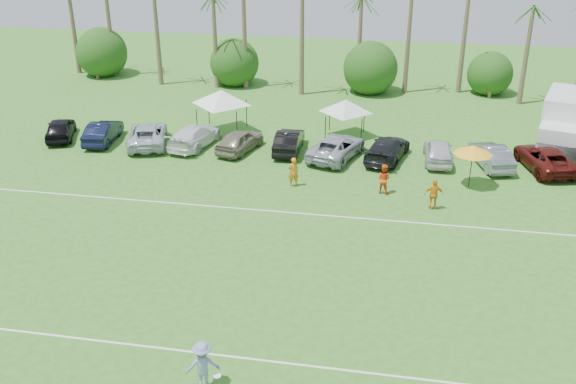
# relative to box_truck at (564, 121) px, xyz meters

# --- Properties ---
(ground) EXTENTS (120.00, 120.00, 0.00)m
(ground) POSITION_rel_box_truck_xyz_m (-19.48, -26.84, -1.88)
(ground) COLOR #346E21
(ground) RESTS_ON ground
(field_lines) EXTENTS (80.00, 12.10, 0.01)m
(field_lines) POSITION_rel_box_truck_xyz_m (-19.48, -18.84, -1.88)
(field_lines) COLOR white
(field_lines) RESTS_ON ground
(palm_tree_8) EXTENTS (2.40, 2.40, 8.90)m
(palm_tree_8) POSITION_rel_box_truck_xyz_m (-6.48, 11.16, 5.60)
(palm_tree_8) COLOR brown
(palm_tree_8) RESTS_ON ground
(bush_tree_0) EXTENTS (4.00, 4.00, 4.00)m
(bush_tree_0) POSITION_rel_box_truck_xyz_m (-38.48, 12.16, -0.09)
(bush_tree_0) COLOR brown
(bush_tree_0) RESTS_ON ground
(bush_tree_1) EXTENTS (4.00, 4.00, 4.00)m
(bush_tree_1) POSITION_rel_box_truck_xyz_m (-25.48, 12.16, -0.09)
(bush_tree_1) COLOR brown
(bush_tree_1) RESTS_ON ground
(bush_tree_2) EXTENTS (4.00, 4.00, 4.00)m
(bush_tree_2) POSITION_rel_box_truck_xyz_m (-13.48, 12.16, -0.09)
(bush_tree_2) COLOR brown
(bush_tree_2) RESTS_ON ground
(bush_tree_3) EXTENTS (4.00, 4.00, 4.00)m
(bush_tree_3) POSITION_rel_box_truck_xyz_m (-3.48, 12.16, -0.09)
(bush_tree_3) COLOR brown
(bush_tree_3) RESTS_ON ground
(sideline_player_a) EXTENTS (0.76, 0.65, 1.76)m
(sideline_player_a) POSITION_rel_box_truck_xyz_m (-16.59, -9.36, -1.00)
(sideline_player_a) COLOR orange
(sideline_player_a) RESTS_ON ground
(sideline_player_b) EXTENTS (1.02, 0.90, 1.75)m
(sideline_player_b) POSITION_rel_box_truck_xyz_m (-11.40, -9.43, -1.01)
(sideline_player_b) COLOR #F1521A
(sideline_player_b) RESTS_ON ground
(sideline_player_c) EXTENTS (1.05, 0.53, 1.73)m
(sideline_player_c) POSITION_rel_box_truck_xyz_m (-8.64, -11.02, -1.02)
(sideline_player_c) COLOR orange
(sideline_player_c) RESTS_ON ground
(box_truck) EXTENTS (4.42, 7.28, 3.52)m
(box_truck) POSITION_rel_box_truck_xyz_m (0.00, 0.00, 0.00)
(box_truck) COLOR silver
(box_truck) RESTS_ON ground
(canopy_tent_left) EXTENTS (4.40, 4.40, 3.56)m
(canopy_tent_left) POSITION_rel_box_truck_xyz_m (-23.19, -0.89, 1.17)
(canopy_tent_left) COLOR black
(canopy_tent_left) RESTS_ON ground
(canopy_tent_right) EXTENTS (3.84, 3.84, 3.11)m
(canopy_tent_right) POSITION_rel_box_truck_xyz_m (-14.46, -0.40, 0.78)
(canopy_tent_right) COLOR black
(canopy_tent_right) RESTS_ON ground
(market_umbrella) EXTENTS (2.26, 2.26, 2.52)m
(market_umbrella) POSITION_rel_box_truck_xyz_m (-6.49, -7.57, 0.38)
(market_umbrella) COLOR black
(market_umbrella) RESTS_ON ground
(frisbee_player) EXTENTS (1.34, 1.04, 1.82)m
(frisbee_player) POSITION_rel_box_truck_xyz_m (-16.77, -26.50, -0.97)
(frisbee_player) COLOR #7E88B4
(frisbee_player) RESTS_ON ground
(parked_car_0) EXTENTS (3.11, 4.61, 1.46)m
(parked_car_0) POSITION_rel_box_truck_xyz_m (-33.88, -4.31, -1.15)
(parked_car_0) COLOR black
(parked_car_0) RESTS_ON ground
(parked_car_1) EXTENTS (2.00, 4.57, 1.46)m
(parked_car_1) POSITION_rel_box_truck_xyz_m (-30.67, -4.42, -1.15)
(parked_car_1) COLOR black
(parked_car_1) RESTS_ON ground
(parked_car_2) EXTENTS (3.87, 5.73, 1.46)m
(parked_car_2) POSITION_rel_box_truck_xyz_m (-27.46, -4.41, -1.15)
(parked_car_2) COLOR silver
(parked_car_2) RESTS_ON ground
(parked_car_3) EXTENTS (2.90, 5.31, 1.46)m
(parked_car_3) POSITION_rel_box_truck_xyz_m (-24.24, -4.09, -1.15)
(parked_car_3) COLOR white
(parked_car_3) RESTS_ON ground
(parked_car_4) EXTENTS (2.79, 4.58, 1.46)m
(parked_car_4) POSITION_rel_box_truck_xyz_m (-21.03, -4.43, -1.15)
(parked_car_4) COLOR gray
(parked_car_4) RESTS_ON ground
(parked_car_5) EXTENTS (1.64, 4.46, 1.46)m
(parked_car_5) POSITION_rel_box_truck_xyz_m (-17.82, -3.95, -1.15)
(parked_car_5) COLOR black
(parked_car_5) RESTS_ON ground
(parked_car_6) EXTENTS (3.83, 5.72, 1.46)m
(parked_car_6) POSITION_rel_box_truck_xyz_m (-14.60, -4.51, -1.15)
(parked_car_6) COLOR #A8ABB5
(parked_car_6) RESTS_ON ground
(parked_car_7) EXTENTS (3.16, 5.36, 1.46)m
(parked_car_7) POSITION_rel_box_truck_xyz_m (-11.39, -4.20, -1.15)
(parked_car_7) COLOR black
(parked_car_7) RESTS_ON ground
(parked_car_8) EXTENTS (1.84, 4.33, 1.46)m
(parked_car_8) POSITION_rel_box_truck_xyz_m (-8.18, -4.05, -1.15)
(parked_car_8) COLOR silver
(parked_car_8) RESTS_ON ground
(parked_car_9) EXTENTS (2.64, 4.68, 1.46)m
(parked_car_9) POSITION_rel_box_truck_xyz_m (-4.96, -4.23, -1.15)
(parked_car_9) COLOR slate
(parked_car_9) RESTS_ON ground
(parked_car_10) EXTENTS (3.64, 5.68, 1.46)m
(parked_car_10) POSITION_rel_box_truck_xyz_m (-1.75, -4.15, -1.15)
(parked_car_10) COLOR #53120E
(parked_car_10) RESTS_ON ground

